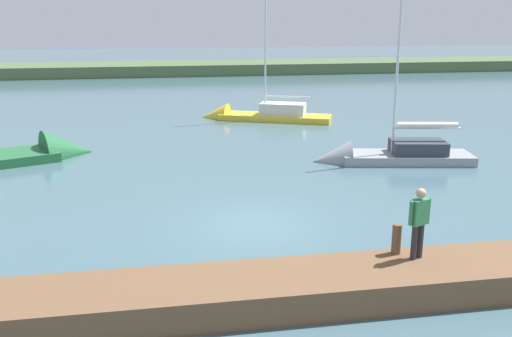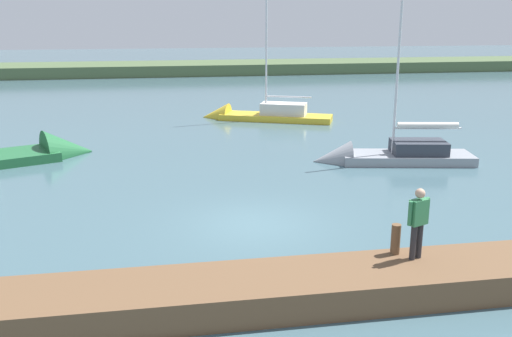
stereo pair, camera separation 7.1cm
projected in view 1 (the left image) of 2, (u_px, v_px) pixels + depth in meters
name	position (u px, v px, depth m)	size (l,w,h in m)	color
ground_plane	(256.00, 224.00, 17.57)	(200.00, 200.00, 0.00)	#42606B
far_shoreline	(182.00, 74.00, 63.32)	(180.00, 8.00, 2.40)	#4C603D
dock_pier	(295.00, 289.00, 12.63)	(26.92, 1.97, 0.72)	brown
mooring_post_near	(397.00, 239.00, 13.54)	(0.23, 0.23, 0.75)	brown
sailboat_outer_mooring	(381.00, 159.00, 24.96)	(7.24, 3.11, 7.83)	gray
sailboat_far_right	(14.00, 158.00, 25.05)	(9.17, 5.62, 10.14)	#236638
sailboat_near_dock	(255.00, 117.00, 35.23)	(8.34, 4.89, 10.43)	gold
person_on_dock	(419.00, 218.00, 13.10)	(0.62, 0.38, 1.74)	#28282D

